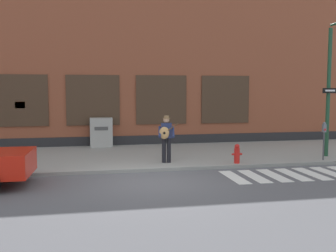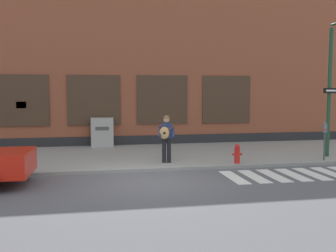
{
  "view_description": "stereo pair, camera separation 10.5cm",
  "coord_description": "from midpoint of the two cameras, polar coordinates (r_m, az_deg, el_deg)",
  "views": [
    {
      "loc": [
        -1.73,
        -11.47,
        2.75
      ],
      "look_at": [
        0.85,
        1.66,
        1.51
      ],
      "focal_mm": 42.0,
      "sensor_mm": 36.0,
      "label": 1
    },
    {
      "loc": [
        -1.63,
        -11.49,
        2.75
      ],
      "look_at": [
        0.85,
        1.66,
        1.51
      ],
      "focal_mm": 42.0,
      "sensor_mm": 36.0,
      "label": 2
    }
  ],
  "objects": [
    {
      "name": "busker",
      "position": [
        14.13,
        -0.04,
        -1.44
      ],
      "size": [
        0.72,
        0.6,
        1.71
      ],
      "color": "black",
      "rests_on": "sidewalk"
    },
    {
      "name": "ground_plane",
      "position": [
        11.92,
        -2.33,
        -8.07
      ],
      "size": [
        160.0,
        160.0,
        0.0
      ],
      "primitive_type": "plane",
      "color": "#56565B"
    },
    {
      "name": "utility_box",
      "position": [
        18.37,
        -9.38,
        -0.91
      ],
      "size": [
        1.02,
        0.53,
        1.34
      ],
      "color": "#ADADA8",
      "rests_on": "sidewalk"
    },
    {
      "name": "fire_hydrant",
      "position": [
        14.31,
        10.21,
        -4.0
      ],
      "size": [
        0.38,
        0.2,
        0.7
      ],
      "color": "red",
      "rests_on": "sidewalk"
    },
    {
      "name": "building_backdrop",
      "position": [
        20.83,
        -6.12,
        9.6
      ],
      "size": [
        28.0,
        4.06,
        8.67
      ],
      "color": "brown",
      "rests_on": "ground"
    },
    {
      "name": "crosswalk",
      "position": [
        13.79,
        20.36,
        -6.54
      ],
      "size": [
        5.78,
        1.9,
        0.01
      ],
      "color": "silver",
      "rests_on": "ground"
    },
    {
      "name": "sidewalk",
      "position": [
        16.09,
        -4.56,
        -4.36
      ],
      "size": [
        28.0,
        5.87,
        0.12
      ],
      "color": "gray",
      "rests_on": "ground"
    },
    {
      "name": "parking_meter",
      "position": [
        15.78,
        21.97,
        -1.24
      ],
      "size": [
        0.13,
        0.11,
        1.44
      ],
      "color": "#47474C",
      "rests_on": "sidewalk"
    }
  ]
}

